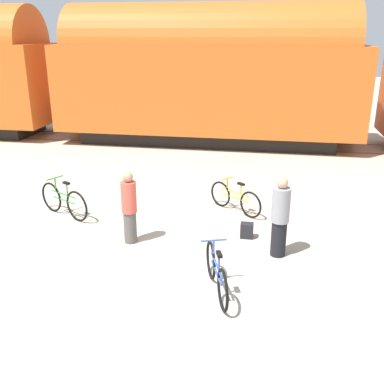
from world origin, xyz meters
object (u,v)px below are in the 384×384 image
Objects in this scene: bicycle_blue at (216,273)px; person_in_grey at (280,217)px; backpack at (247,230)px; freight_train at (208,73)px; person_in_red at (129,208)px; bicycle_green at (64,201)px; bicycle_yellow at (235,198)px.

person_in_grey reaches higher than bicycle_blue.
backpack is (0.39, 2.29, -0.21)m from bicycle_blue.
person_in_red is (-0.32, -9.35, -1.96)m from freight_train.
person_in_grey is 4.89× the size of backpack.
bicycle_blue is (1.74, -10.99, -2.38)m from freight_train.
bicycle_green is 2.35m from person_in_red.
bicycle_yellow is 4.01× the size of backpack.
bicycle_green is at bearing 146.10° from bicycle_blue.
person_in_grey is at bearing -46.45° from backpack.
freight_train reaches higher than bicycle_green.
person_in_grey is at bearing -12.71° from bicycle_green.
bicycle_yellow is at bearing 89.92° from bicycle_blue.
freight_train is at bearing 74.06° from bicycle_green.
bicycle_blue is 1.00× the size of person_in_grey.
freight_train is 22.30× the size of bicycle_blue.
person_in_grey is at bearing 56.16° from bicycle_blue.
freight_train is 11.38m from bicycle_blue.
person_in_red is at bearing 141.41° from bicycle_blue.
person_in_grey reaches higher than person_in_red.
freight_train is 27.09× the size of bicycle_yellow.
person_in_grey is at bearing -73.41° from freight_train.
freight_train is 22.21× the size of person_in_grey.
person_in_grey is (3.12, -0.06, 0.03)m from person_in_red.
bicycle_yellow reaches higher than backpack.
bicycle_green is at bearing -176.52° from person_in_grey.
backpack is at bearing -75.15° from bicycle_yellow.
bicycle_blue is at bearing -81.01° from freight_train.
person_in_grey is at bearing -63.99° from bicycle_yellow.
bicycle_green reaches higher than bicycle_yellow.
bicycle_yellow is (4.10, 1.01, -0.04)m from bicycle_green.
freight_train is 8.89m from bicycle_green.
bicycle_blue is at bearing -90.08° from bicycle_yellow.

